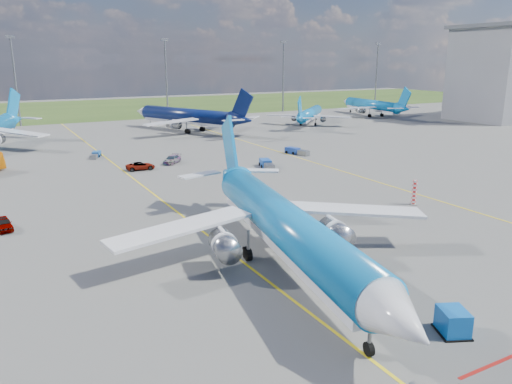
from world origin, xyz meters
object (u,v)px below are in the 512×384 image
service_car_b (141,166)px  baggage_tug_c (96,155)px  bg_jet_n (187,131)px  bg_jet_ne (310,125)px  warning_post (414,192)px  baggage_tug_w (267,164)px  main_airliner (285,268)px  bg_jet_ene (371,116)px  baggage_tug_e (296,151)px  uld_container (453,322)px  service_car_a (3,224)px  service_car_c (172,159)px

service_car_b → baggage_tug_c: 14.51m
bg_jet_n → service_car_b: (-22.05, -37.40, 0.63)m
service_car_b → bg_jet_ne: bearing=-57.1°
warning_post → baggage_tug_w: 27.08m
main_airliner → service_car_b: main_airliner is taller
baggage_tug_w → warning_post: bearing=-62.2°
bg_jet_ene → baggage_tug_e: 69.76m
uld_container → bg_jet_ne: bearing=84.2°
bg_jet_ene → service_car_a: 122.34m
warning_post → main_airliner: bearing=-159.8°
baggage_tug_c → baggage_tug_e: size_ratio=0.84×
uld_container → baggage_tug_c: bearing=120.1°
baggage_tug_e → uld_container: bearing=-130.3°
bg_jet_n → service_car_b: bg_jet_n is taller
main_airliner → bg_jet_n: bearing=85.1°
baggage_tug_w → service_car_a: bearing=-144.1°
bg_jet_ene → baggage_tug_w: 82.96m
bg_jet_n → service_car_a: bearing=30.7°
main_airliner → bg_jet_ene: bearing=56.0°
service_car_c → baggage_tug_e: (22.83, -2.95, -0.14)m
main_airliner → baggage_tug_c: bearing=104.6°
bg_jet_n → service_car_a: bg_jet_n is taller
bg_jet_n → baggage_tug_c: 35.21m
warning_post → bg_jet_ene: (60.65, 77.12, -1.50)m
warning_post → baggage_tug_c: bearing=119.5°
bg_jet_n → baggage_tug_c: bearing=18.4°
warning_post → service_car_b: warning_post is taller
baggage_tug_c → bg_jet_n: bearing=64.4°
bg_jet_ne → bg_jet_ene: (28.54, 8.26, 0.00)m
bg_jet_n → baggage_tug_c: bg_jet_n is taller
bg_jet_ene → baggage_tug_c: bg_jet_ene is taller
service_car_c → warning_post: bearing=-23.1°
baggage_tug_e → baggage_tug_w: bearing=-160.5°
bg_jet_ne → baggage_tug_e: bearing=97.3°
uld_container → baggage_tug_c: 71.60m
service_car_a → baggage_tug_w: bearing=13.6°
bg_jet_n → bg_jet_ne: size_ratio=1.29×
service_car_a → baggage_tug_c: service_car_a is taller
uld_container → baggage_tug_e: bearing=89.9°
service_car_c → baggage_tug_c: size_ratio=1.05×
bg_jet_ne → service_car_c: 58.62m
bg_jet_ne → baggage_tug_w: 56.35m
service_car_b → service_car_c: (6.08, 2.55, 0.04)m
warning_post → bg_jet_ne: 75.99m
uld_container → baggage_tug_w: bearing=97.3°
bg_jet_ene → service_car_a: bg_jet_ene is taller
uld_container → baggage_tug_w: size_ratio=0.37×
bg_jet_n → service_car_c: bearing=41.9°
warning_post → service_car_a: bearing=163.1°
service_car_b → service_car_a: bearing=137.8°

